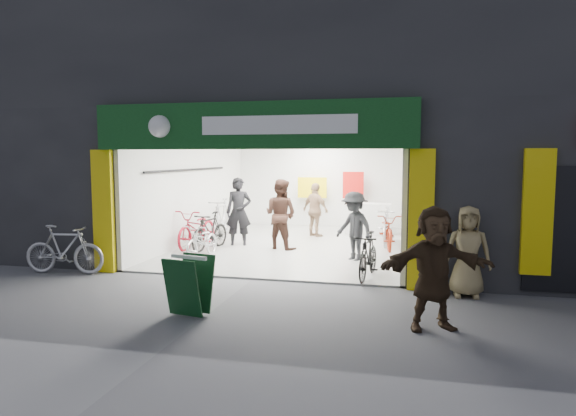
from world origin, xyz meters
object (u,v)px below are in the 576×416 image
(pedestrian_near, at_px, (468,251))
(sandwich_board, at_px, (189,284))
(bike_left_front, at_px, (202,241))
(bike_right_front, at_px, (368,256))
(parked_bike, at_px, (64,249))

(pedestrian_near, bearing_deg, sandwich_board, -154.67)
(bike_left_front, height_order, bike_right_front, bike_right_front)
(bike_left_front, height_order, pedestrian_near, pedestrian_near)
(bike_right_front, bearing_deg, bike_left_front, 171.32)
(bike_right_front, relative_size, pedestrian_near, 0.98)
(bike_right_front, distance_m, pedestrian_near, 2.03)
(pedestrian_near, height_order, sandwich_board, pedestrian_near)
(parked_bike, relative_size, sandwich_board, 1.89)
(sandwich_board, bearing_deg, bike_left_front, 120.69)
(sandwich_board, bearing_deg, pedestrian_near, 37.10)
(pedestrian_near, distance_m, sandwich_board, 4.81)
(sandwich_board, bearing_deg, parked_bike, 161.84)
(bike_left_front, xyz_separation_m, pedestrian_near, (5.85, -2.09, 0.38))
(parked_bike, distance_m, sandwich_board, 4.26)
(parked_bike, xyz_separation_m, pedestrian_near, (8.03, 0.11, 0.28))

